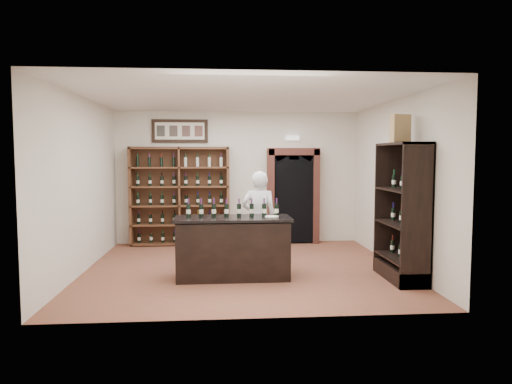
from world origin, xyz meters
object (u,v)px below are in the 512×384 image
(wine_shelf, at_px, (180,196))
(counter_bottle_0, at_px, (188,211))
(shopkeeper, at_px, (259,219))
(tasting_counter, at_px, (233,248))
(side_cabinet, at_px, (403,233))
(wine_crate, at_px, (400,129))

(wine_shelf, bearing_deg, counter_bottle_0, -82.44)
(shopkeeper, bearing_deg, wine_shelf, -44.41)
(tasting_counter, distance_m, shopkeeper, 0.96)
(wine_shelf, distance_m, side_cabinet, 5.02)
(wine_shelf, relative_size, wine_crate, 4.91)
(shopkeeper, distance_m, wine_crate, 2.85)
(tasting_counter, bearing_deg, side_cabinet, -6.28)
(counter_bottle_0, distance_m, side_cabinet, 3.48)
(wine_shelf, distance_m, counter_bottle_0, 2.89)
(wine_shelf, relative_size, side_cabinet, 1.00)
(counter_bottle_0, bearing_deg, shopkeeper, 28.91)
(shopkeeper, bearing_deg, wine_crate, 165.55)
(wine_shelf, relative_size, tasting_counter, 1.17)
(wine_shelf, distance_m, wine_crate, 5.09)
(side_cabinet, xyz_separation_m, wine_crate, (-0.07, 0.06, 1.67))
(side_cabinet, bearing_deg, shopkeeper, 155.14)
(tasting_counter, distance_m, counter_bottle_0, 0.95)
(counter_bottle_0, xyz_separation_m, shopkeeper, (1.21, 0.67, -0.24))
(side_cabinet, height_order, wine_crate, wine_crate)
(side_cabinet, distance_m, wine_crate, 1.67)
(wine_shelf, bearing_deg, tasting_counter, -69.44)
(side_cabinet, bearing_deg, wine_crate, 136.98)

